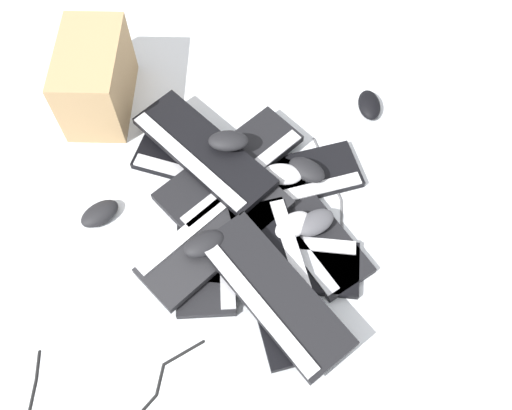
{
  "coord_description": "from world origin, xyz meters",
  "views": [
    {
      "loc": [
        0.18,
        0.74,
        1.4
      ],
      "look_at": [
        -0.07,
        0.05,
        0.04
      ],
      "focal_mm": 40.0,
      "sensor_mm": 36.0,
      "label": 1
    }
  ],
  "objects_px": {
    "keyboard_3": "(283,182)",
    "mouse_3": "(292,226)",
    "keyboard_5": "(278,279)",
    "mouse_5": "(369,105)",
    "mouse_6": "(204,244)",
    "cardboard_box": "(95,78)",
    "mouse_2": "(315,222)",
    "mouse_7": "(100,214)",
    "keyboard_6": "(216,235)",
    "keyboard_4": "(211,165)",
    "keyboard_8": "(230,167)",
    "keyboard_0": "(207,237)",
    "keyboard_2": "(302,223)",
    "mouse_4": "(283,174)",
    "mouse_0": "(228,141)",
    "mouse_1": "(307,170)",
    "keyboard_1": "(275,261)",
    "keyboard_9": "(203,151)"
  },
  "relations": [
    {
      "from": "keyboard_1",
      "to": "mouse_2",
      "type": "xyz_separation_m",
      "value": [
        -0.13,
        -0.05,
        0.04
      ]
    },
    {
      "from": "keyboard_0",
      "to": "mouse_2",
      "type": "xyz_separation_m",
      "value": [
        -0.28,
        0.07,
        0.04
      ]
    },
    {
      "from": "keyboard_8",
      "to": "mouse_4",
      "type": "xyz_separation_m",
      "value": [
        -0.13,
        0.07,
        0.01
      ]
    },
    {
      "from": "keyboard_2",
      "to": "keyboard_1",
      "type": "bearing_deg",
      "value": 36.26
    },
    {
      "from": "keyboard_6",
      "to": "mouse_7",
      "type": "height_order",
      "value": "keyboard_6"
    },
    {
      "from": "keyboard_9",
      "to": "cardboard_box",
      "type": "xyz_separation_m",
      "value": [
        0.23,
        -0.32,
        0.04
      ]
    },
    {
      "from": "keyboard_8",
      "to": "mouse_3",
      "type": "height_order",
      "value": "mouse_3"
    },
    {
      "from": "keyboard_2",
      "to": "keyboard_3",
      "type": "height_order",
      "value": "same"
    },
    {
      "from": "mouse_2",
      "to": "mouse_7",
      "type": "distance_m",
      "value": 0.59
    },
    {
      "from": "keyboard_3",
      "to": "mouse_6",
      "type": "relative_size",
      "value": 4.09
    },
    {
      "from": "keyboard_8",
      "to": "keyboard_6",
      "type": "bearing_deg",
      "value": 61.09
    },
    {
      "from": "keyboard_0",
      "to": "mouse_2",
      "type": "height_order",
      "value": "mouse_2"
    },
    {
      "from": "keyboard_1",
      "to": "mouse_0",
      "type": "distance_m",
      "value": 0.35
    },
    {
      "from": "keyboard_2",
      "to": "cardboard_box",
      "type": "relative_size",
      "value": 1.55
    },
    {
      "from": "keyboard_0",
      "to": "keyboard_6",
      "type": "height_order",
      "value": "keyboard_6"
    },
    {
      "from": "keyboard_5",
      "to": "mouse_7",
      "type": "bearing_deg",
      "value": -41.92
    },
    {
      "from": "keyboard_2",
      "to": "mouse_0",
      "type": "bearing_deg",
      "value": -64.77
    },
    {
      "from": "mouse_2",
      "to": "mouse_3",
      "type": "distance_m",
      "value": 0.06
    },
    {
      "from": "keyboard_0",
      "to": "mouse_1",
      "type": "relative_size",
      "value": 4.22
    },
    {
      "from": "cardboard_box",
      "to": "keyboard_1",
      "type": "bearing_deg",
      "value": 114.45
    },
    {
      "from": "mouse_1",
      "to": "mouse_5",
      "type": "xyz_separation_m",
      "value": [
        -0.28,
        -0.17,
        -0.03
      ]
    },
    {
      "from": "keyboard_3",
      "to": "mouse_2",
      "type": "distance_m",
      "value": 0.17
    },
    {
      "from": "keyboard_5",
      "to": "mouse_0",
      "type": "relative_size",
      "value": 4.1
    },
    {
      "from": "keyboard_4",
      "to": "keyboard_8",
      "type": "bearing_deg",
      "value": 134.82
    },
    {
      "from": "keyboard_6",
      "to": "mouse_7",
      "type": "relative_size",
      "value": 4.21
    },
    {
      "from": "mouse_5",
      "to": "keyboard_2",
      "type": "bearing_deg",
      "value": -32.18
    },
    {
      "from": "keyboard_5",
      "to": "mouse_7",
      "type": "height_order",
      "value": "keyboard_5"
    },
    {
      "from": "keyboard_5",
      "to": "mouse_5",
      "type": "xyz_separation_m",
      "value": [
        -0.46,
        -0.44,
        -0.02
      ]
    },
    {
      "from": "keyboard_5",
      "to": "mouse_3",
      "type": "bearing_deg",
      "value": -124.99
    },
    {
      "from": "mouse_6",
      "to": "cardboard_box",
      "type": "xyz_separation_m",
      "value": [
        0.15,
        -0.6,
        0.04
      ]
    },
    {
      "from": "keyboard_1",
      "to": "mouse_2",
      "type": "height_order",
      "value": "mouse_2"
    },
    {
      "from": "keyboard_2",
      "to": "keyboard_3",
      "type": "bearing_deg",
      "value": -88.38
    },
    {
      "from": "keyboard_6",
      "to": "mouse_4",
      "type": "bearing_deg",
      "value": -153.99
    },
    {
      "from": "keyboard_3",
      "to": "cardboard_box",
      "type": "distance_m",
      "value": 0.62
    },
    {
      "from": "keyboard_1",
      "to": "keyboard_8",
      "type": "bearing_deg",
      "value": -85.66
    },
    {
      "from": "keyboard_3",
      "to": "mouse_3",
      "type": "distance_m",
      "value": 0.16
    },
    {
      "from": "keyboard_8",
      "to": "mouse_0",
      "type": "bearing_deg",
      "value": -104.76
    },
    {
      "from": "keyboard_3",
      "to": "keyboard_6",
      "type": "xyz_separation_m",
      "value": [
        0.23,
        0.11,
        0.03
      ]
    },
    {
      "from": "keyboard_1",
      "to": "mouse_7",
      "type": "distance_m",
      "value": 0.5
    },
    {
      "from": "mouse_0",
      "to": "mouse_3",
      "type": "height_order",
      "value": "mouse_0"
    },
    {
      "from": "keyboard_8",
      "to": "mouse_1",
      "type": "bearing_deg",
      "value": 157.25
    },
    {
      "from": "keyboard_5",
      "to": "keyboard_8",
      "type": "relative_size",
      "value": 0.97
    },
    {
      "from": "keyboard_2",
      "to": "mouse_4",
      "type": "distance_m",
      "value": 0.15
    },
    {
      "from": "keyboard_8",
      "to": "keyboard_9",
      "type": "bearing_deg",
      "value": -43.79
    },
    {
      "from": "keyboard_5",
      "to": "keyboard_6",
      "type": "bearing_deg",
      "value": -56.32
    },
    {
      "from": "keyboard_1",
      "to": "mouse_4",
      "type": "distance_m",
      "value": 0.25
    },
    {
      "from": "cardboard_box",
      "to": "keyboard_3",
      "type": "bearing_deg",
      "value": 132.19
    },
    {
      "from": "mouse_0",
      "to": "cardboard_box",
      "type": "bearing_deg",
      "value": 150.81
    },
    {
      "from": "mouse_4",
      "to": "mouse_2",
      "type": "bearing_deg",
      "value": -55.9
    },
    {
      "from": "keyboard_5",
      "to": "cardboard_box",
      "type": "relative_size",
      "value": 1.52
    }
  ]
}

